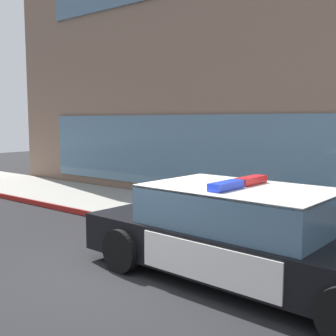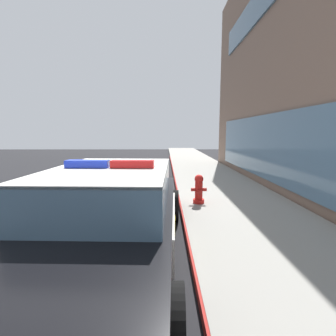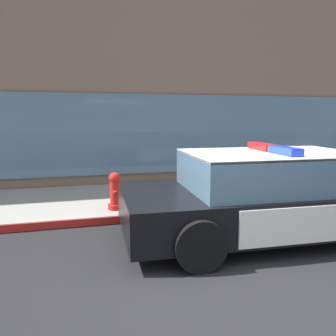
# 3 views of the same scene
# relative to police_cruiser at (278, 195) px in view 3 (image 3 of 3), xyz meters

# --- Properties ---
(ground) EXTENTS (48.00, 48.00, 0.00)m
(ground) POSITION_rel_police_cruiser_xyz_m (-1.50, -0.96, -0.68)
(ground) COLOR black
(sidewalk) EXTENTS (48.00, 2.90, 0.15)m
(sidewalk) POSITION_rel_police_cruiser_xyz_m (-1.50, 2.69, -0.61)
(sidewalk) COLOR gray
(sidewalk) RESTS_ON ground
(curb_red_paint) EXTENTS (28.80, 0.04, 0.14)m
(curb_red_paint) POSITION_rel_police_cruiser_xyz_m (-1.50, 1.23, -0.61)
(curb_red_paint) COLOR maroon
(curb_red_paint) RESTS_ON ground
(storefront_building) EXTENTS (25.83, 10.62, 8.89)m
(storefront_building) POSITION_rel_police_cruiser_xyz_m (0.98, 9.46, 3.76)
(storefront_building) COLOR #7A6051
(storefront_building) RESTS_ON ground
(police_cruiser) EXTENTS (5.23, 2.30, 1.49)m
(police_cruiser) POSITION_rel_police_cruiser_xyz_m (0.00, 0.00, 0.00)
(police_cruiser) COLOR black
(police_cruiser) RESTS_ON ground
(fire_hydrant) EXTENTS (0.34, 0.39, 0.73)m
(fire_hydrant) POSITION_rel_police_cruiser_xyz_m (-2.47, 1.69, -0.18)
(fire_hydrant) COLOR red
(fire_hydrant) RESTS_ON sidewalk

